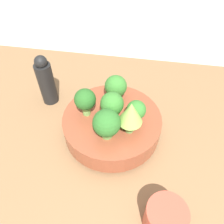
# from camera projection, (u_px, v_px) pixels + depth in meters

# --- Properties ---
(ground_plane) EXTENTS (6.00, 6.00, 0.00)m
(ground_plane) POSITION_uv_depth(u_px,v_px,m) (107.00, 145.00, 0.66)
(ground_plane) COLOR beige
(table) EXTENTS (1.12, 0.82, 0.05)m
(table) POSITION_uv_depth(u_px,v_px,m) (107.00, 141.00, 0.64)
(table) COLOR olive
(table) RESTS_ON ground_plane
(bowl) EXTENTS (0.27, 0.27, 0.07)m
(bowl) POSITION_uv_depth(u_px,v_px,m) (112.00, 124.00, 0.60)
(bowl) COLOR brown
(bowl) RESTS_ON table
(broccoli_floret_right) EXTENTS (0.05, 0.05, 0.07)m
(broccoli_floret_right) POSITION_uv_depth(u_px,v_px,m) (136.00, 111.00, 0.54)
(broccoli_floret_right) COLOR #609347
(broccoli_floret_right) RESTS_ON bowl
(romanesco_piece_near) EXTENTS (0.06, 0.06, 0.10)m
(romanesco_piece_near) POSITION_uv_depth(u_px,v_px,m) (131.00, 114.00, 0.50)
(romanesco_piece_near) COLOR #609347
(romanesco_piece_near) RESTS_ON bowl
(broccoli_floret_back) EXTENTS (0.06, 0.06, 0.07)m
(broccoli_floret_back) POSITION_uv_depth(u_px,v_px,m) (116.00, 87.00, 0.60)
(broccoli_floret_back) COLOR #609347
(broccoli_floret_back) RESTS_ON bowl
(broccoli_floret_left) EXTENTS (0.06, 0.06, 0.08)m
(broccoli_floret_left) POSITION_uv_depth(u_px,v_px,m) (85.00, 100.00, 0.55)
(broccoli_floret_left) COLOR #7AB256
(broccoli_floret_left) RESTS_ON bowl
(broccoli_floret_front) EXTENTS (0.07, 0.07, 0.08)m
(broccoli_floret_front) POSITION_uv_depth(u_px,v_px,m) (107.00, 123.00, 0.51)
(broccoli_floret_front) COLOR #6BA34C
(broccoli_floret_front) RESTS_ON bowl
(broccoli_floret_center) EXTENTS (0.06, 0.06, 0.08)m
(broccoli_floret_center) POSITION_uv_depth(u_px,v_px,m) (112.00, 105.00, 0.55)
(broccoli_floret_center) COLOR #6BA34C
(broccoli_floret_center) RESTS_ON bowl
(cup) EXTENTS (0.08, 0.08, 0.08)m
(cup) POSITION_uv_depth(u_px,v_px,m) (165.00, 218.00, 0.44)
(cup) COLOR #C64C38
(cup) RESTS_ON table
(pepper_mill) EXTENTS (0.05, 0.05, 0.17)m
(pepper_mill) POSITION_uv_depth(u_px,v_px,m) (46.00, 81.00, 0.67)
(pepper_mill) COLOR black
(pepper_mill) RESTS_ON table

